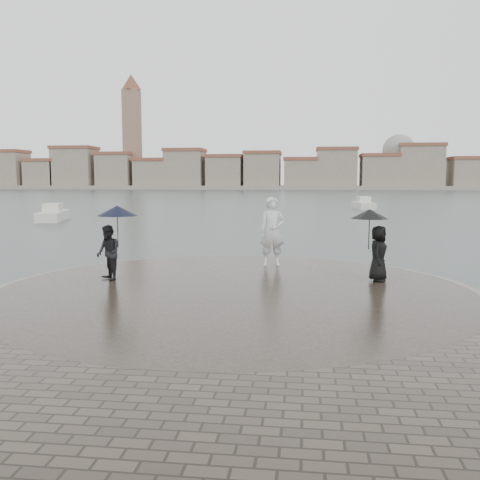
# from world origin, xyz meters

# --- Properties ---
(ground) EXTENTS (400.00, 400.00, 0.00)m
(ground) POSITION_xyz_m (0.00, 0.00, 0.00)
(ground) COLOR #2B3835
(ground) RESTS_ON ground
(kerb_ring) EXTENTS (12.50, 12.50, 0.32)m
(kerb_ring) POSITION_xyz_m (0.00, 3.50, 0.16)
(kerb_ring) COLOR gray
(kerb_ring) RESTS_ON ground
(quay_tip) EXTENTS (11.90, 11.90, 0.36)m
(quay_tip) POSITION_xyz_m (0.00, 3.50, 0.18)
(quay_tip) COLOR #2D261E
(quay_tip) RESTS_ON ground
(statue) EXTENTS (0.88, 0.65, 2.19)m
(statue) POSITION_xyz_m (0.74, 7.25, 1.46)
(statue) COLOR silver
(statue) RESTS_ON quay_tip
(visitor_left) EXTENTS (1.26, 1.12, 2.04)m
(visitor_left) POSITION_xyz_m (-3.47, 4.25, 1.52)
(visitor_left) COLOR black
(visitor_left) RESTS_ON quay_tip
(visitor_right) EXTENTS (1.10, 1.04, 1.95)m
(visitor_right) POSITION_xyz_m (3.66, 4.98, 1.48)
(visitor_right) COLOR black
(visitor_right) RESTS_ON quay_tip
(far_skyline) EXTENTS (260.00, 20.00, 37.00)m
(far_skyline) POSITION_xyz_m (-6.29, 160.71, 5.61)
(far_skyline) COLOR gray
(far_skyline) RESTS_ON ground
(boats) EXTENTS (47.28, 25.81, 1.50)m
(boats) POSITION_xyz_m (5.45, 39.41, 0.38)
(boats) COLOR beige
(boats) RESTS_ON ground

